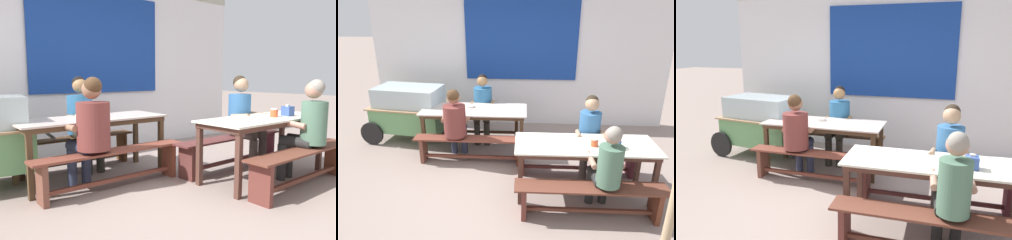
{
  "view_description": "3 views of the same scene",
  "coord_description": "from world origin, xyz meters",
  "views": [
    {
      "loc": [
        -2.46,
        -2.63,
        1.27
      ],
      "look_at": [
        -0.07,
        0.45,
        0.75
      ],
      "focal_mm": 35.26,
      "sensor_mm": 36.0,
      "label": 1
    },
    {
      "loc": [
        0.22,
        -3.93,
        2.53
      ],
      "look_at": [
        -0.14,
        0.77,
        0.72
      ],
      "focal_mm": 32.9,
      "sensor_mm": 36.0,
      "label": 2
    },
    {
      "loc": [
        1.1,
        -3.52,
        1.95
      ],
      "look_at": [
        -0.25,
        0.66,
        0.94
      ],
      "focal_mm": 35.54,
      "sensor_mm": 36.0,
      "label": 3
    }
  ],
  "objects": [
    {
      "name": "bench_far_back",
      "position": [
        -0.74,
        1.67,
        0.3
      ],
      "size": [
        1.71,
        0.28,
        0.45
      ],
      "color": "#492D18",
      "rests_on": "ground_plane"
    },
    {
      "name": "bench_near_front",
      "position": [
        1.0,
        -0.69,
        0.3
      ],
      "size": [
        1.86,
        0.34,
        0.45
      ],
      "color": "brown",
      "rests_on": "ground_plane"
    },
    {
      "name": "bench_near_back",
      "position": [
        0.98,
        0.37,
        0.3
      ],
      "size": [
        1.91,
        0.33,
        0.45
      ],
      "color": "#572927",
      "rests_on": "ground_plane"
    },
    {
      "name": "ground_plane",
      "position": [
        0.0,
        0.0,
        0.0
      ],
      "size": [
        40.0,
        40.0,
        0.0
      ],
      "primitive_type": "plane",
      "color": "gray"
    },
    {
      "name": "person_near_front",
      "position": [
        1.18,
        -0.61,
        0.7
      ],
      "size": [
        0.43,
        0.54,
        1.24
      ],
      "color": "#262626",
      "rests_on": "ground_plane"
    },
    {
      "name": "food_cart",
      "position": [
        -2.05,
        1.5,
        0.61
      ],
      "size": [
        1.78,
        1.03,
        1.05
      ],
      "color": "#629B5F",
      "rests_on": "ground_plane"
    },
    {
      "name": "person_right_near_table",
      "position": [
        1.14,
        0.3,
        0.72
      ],
      "size": [
        0.43,
        0.56,
        1.29
      ],
      "color": "#403531",
      "rests_on": "ground_plane"
    },
    {
      "name": "dining_table_far",
      "position": [
        -0.73,
        1.15,
        0.69
      ],
      "size": [
        1.86,
        0.76,
        0.77
      ],
      "color": "beige",
      "rests_on": "ground_plane"
    },
    {
      "name": "soup_bowl",
      "position": [
        -0.82,
        1.25,
        0.79
      ],
      "size": [
        0.15,
        0.15,
        0.04
      ],
      "primitive_type": "cylinder",
      "color": "silver",
      "rests_on": "dining_table_far"
    },
    {
      "name": "tissue_box",
      "position": [
        1.35,
        -0.24,
        0.83
      ],
      "size": [
        0.12,
        0.12,
        0.15
      ],
      "color": "#36529D",
      "rests_on": "dining_table_near"
    },
    {
      "name": "condiment_jar",
      "position": [
        1.1,
        -0.21,
        0.82
      ],
      "size": [
        0.09,
        0.09,
        0.11
      ],
      "color": "#D7502A",
      "rests_on": "dining_table_near"
    },
    {
      "name": "dining_table_near",
      "position": [
        0.99,
        -0.16,
        0.69
      ],
      "size": [
        1.88,
        0.73,
        0.77
      ],
      "color": "silver",
      "rests_on": "ground_plane"
    },
    {
      "name": "person_left_back_turned",
      "position": [
        -0.96,
        0.67,
        0.72
      ],
      "size": [
        0.49,
        0.59,
        1.27
      ],
      "color": "#2D344C",
      "rests_on": "ground_plane"
    },
    {
      "name": "person_center_facing",
      "position": [
        -0.65,
        1.61,
        0.72
      ],
      "size": [
        0.47,
        0.6,
        1.27
      ],
      "color": "#2A2822",
      "rests_on": "ground_plane"
    },
    {
      "name": "backdrop_wall",
      "position": [
        0.0,
        2.55,
        1.57
      ],
      "size": [
        6.15,
        0.23,
        3.0
      ],
      "color": "white",
      "rests_on": "ground_plane"
    },
    {
      "name": "bench_far_front",
      "position": [
        -0.72,
        0.62,
        0.3
      ],
      "size": [
        1.84,
        0.29,
        0.45
      ],
      "color": "brown",
      "rests_on": "ground_plane"
    }
  ]
}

